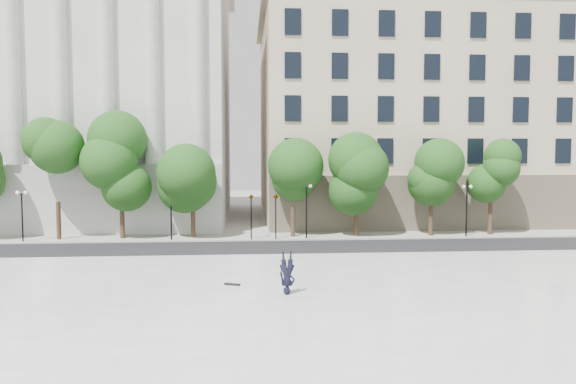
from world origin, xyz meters
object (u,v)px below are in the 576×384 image
(traffic_light_west, at_px, (251,194))
(traffic_light_east, at_px, (276,193))
(person_lying, at_px, (287,288))
(skateboard, at_px, (232,284))

(traffic_light_west, distance_m, traffic_light_east, 1.94)
(traffic_light_west, bearing_deg, person_lying, -85.49)
(traffic_light_east, height_order, person_lying, traffic_light_east)
(skateboard, bearing_deg, traffic_light_west, 108.97)
(traffic_light_west, relative_size, skateboard, 5.22)
(skateboard, bearing_deg, traffic_light_east, 102.37)
(person_lying, xyz_separation_m, skateboard, (-2.59, 1.98, -0.23))
(traffic_light_east, bearing_deg, person_lying, -91.48)
(traffic_light_west, distance_m, person_lying, 18.83)
(person_lying, height_order, skateboard, person_lying)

